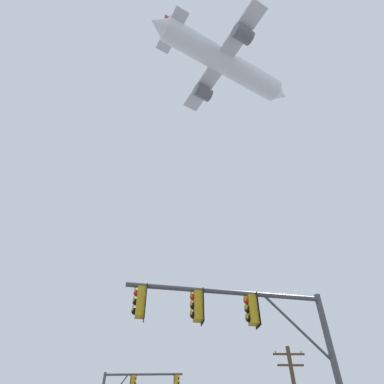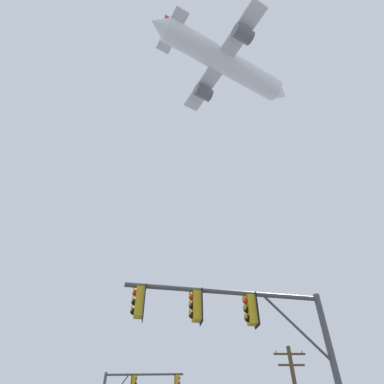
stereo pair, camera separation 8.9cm
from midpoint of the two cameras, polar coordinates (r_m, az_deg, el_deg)
signal_pole_near at (r=10.92m, az=9.43°, el=-22.49°), size 6.38×1.24×5.95m
airplane at (r=55.15m, az=5.46°, el=21.35°), size 23.31×18.00×6.82m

